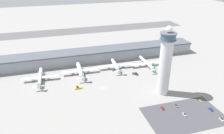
{
  "coord_description": "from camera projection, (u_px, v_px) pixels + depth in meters",
  "views": [
    {
      "loc": [
        -43.88,
        -181.46,
        111.97
      ],
      "look_at": [
        15.72,
        21.98,
        11.1
      ],
      "focal_mm": 35.0,
      "sensor_mm": 36.0,
      "label": 1
    }
  ],
  "objects": [
    {
      "name": "parking_lot_surface",
      "position": [
        184.0,
        115.0,
        177.65
      ],
      "size": [
        64.0,
        40.0,
        0.01
      ],
      "primitive_type": "cube",
      "color": "#424247",
      "rests_on": "ground"
    },
    {
      "name": "service_truck_fuel",
      "position": [
        135.0,
        74.0,
        242.42
      ],
      "size": [
        6.08,
        6.51,
        2.77
      ],
      "color": "black",
      "rests_on": "ground"
    },
    {
      "name": "ground_plane",
      "position": [
        103.0,
        88.0,
        216.5
      ],
      "size": [
        1000.0,
        1000.0,
        0.0
      ],
      "primitive_type": "plane",
      "color": "gray"
    },
    {
      "name": "terminal_building",
      "position": [
        89.0,
        55.0,
        274.0
      ],
      "size": [
        277.04,
        25.0,
        14.51
      ],
      "color": "#9399A3",
      "rests_on": "ground"
    },
    {
      "name": "car_black_suv",
      "position": [
        162.0,
        108.0,
        185.56
      ],
      "size": [
        1.94,
        4.74,
        1.52
      ],
      "color": "black",
      "rests_on": "ground"
    },
    {
      "name": "airplane_gate_bravo",
      "position": [
        80.0,
        71.0,
        241.81
      ],
      "size": [
        40.91,
        39.55,
        14.32
      ],
      "color": "white",
      "rests_on": "ground"
    },
    {
      "name": "car_white_wagon",
      "position": [
        211.0,
        109.0,
        184.08
      ],
      "size": [
        1.88,
        4.77,
        1.57
      ],
      "color": "black",
      "rests_on": "ground"
    },
    {
      "name": "car_blue_compact",
      "position": [
        222.0,
        119.0,
        172.27
      ],
      "size": [
        1.74,
        4.25,
        1.59
      ],
      "color": "black",
      "rests_on": "ground"
    },
    {
      "name": "airplane_gate_delta",
      "position": [
        147.0,
        63.0,
        260.3
      ],
      "size": [
        39.38,
        41.19,
        11.88
      ],
      "color": "silver",
      "rests_on": "ground"
    },
    {
      "name": "airplane_gate_charlie",
      "position": [
        116.0,
        65.0,
        254.41
      ],
      "size": [
        41.23,
        33.17,
        13.05
      ],
      "color": "silver",
      "rests_on": "ground"
    },
    {
      "name": "control_tower",
      "position": [
        165.0,
        62.0,
        195.49
      ],
      "size": [
        14.38,
        14.38,
        65.08
      ],
      "color": "silver",
      "rests_on": "ground"
    },
    {
      "name": "runway_strip",
      "position": [
        75.0,
        31.0,
        398.95
      ],
      "size": [
        415.57,
        44.0,
        0.01
      ],
      "primitive_type": "cube",
      "color": "#515154",
      "rests_on": "ground"
    },
    {
      "name": "service_truck_baggage",
      "position": [
        78.0,
        88.0,
        215.29
      ],
      "size": [
        7.06,
        2.94,
        2.7
      ],
      "color": "black",
      "rests_on": "ground"
    },
    {
      "name": "car_silver_sedan",
      "position": [
        176.0,
        106.0,
        189.06
      ],
      "size": [
        2.04,
        4.75,
        1.37
      ],
      "color": "black",
      "rests_on": "ground"
    },
    {
      "name": "car_grey_coupe",
      "position": [
        185.0,
        114.0,
        178.02
      ],
      "size": [
        1.99,
        4.13,
        1.36
      ],
      "color": "black",
      "rests_on": "ground"
    },
    {
      "name": "car_green_van",
      "position": [
        201.0,
        100.0,
        196.06
      ],
      "size": [
        1.92,
        4.08,
        1.4
      ],
      "color": "black",
      "rests_on": "ground"
    },
    {
      "name": "service_truck_catering",
      "position": [
        116.0,
        70.0,
        250.76
      ],
      "size": [
        8.75,
        4.9,
        2.84
      ],
      "color": "black",
      "rests_on": "ground"
    },
    {
      "name": "airplane_gate_alpha",
      "position": [
        40.0,
        77.0,
        227.81
      ],
      "size": [
        36.8,
        41.38,
        12.19
      ],
      "color": "white",
      "rests_on": "ground"
    }
  ]
}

